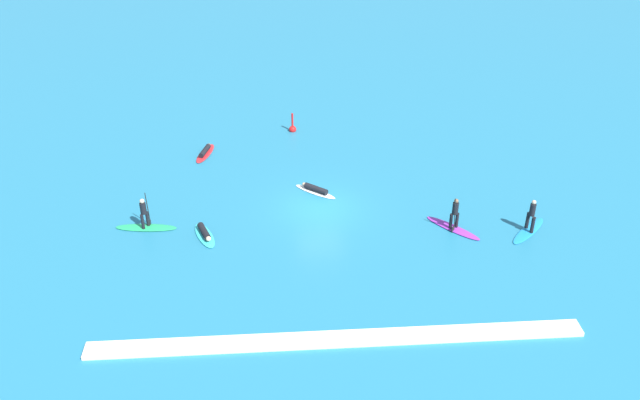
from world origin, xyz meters
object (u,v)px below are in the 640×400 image
(surfer_on_white_board, at_px, (315,190))
(surfer_on_blue_board, at_px, (530,224))
(surfer_on_green_board, at_px, (145,222))
(surfer_on_teal_board, at_px, (205,234))
(surfer_on_purple_board, at_px, (454,222))
(marker_buoy, at_px, (293,128))
(surfer_on_red_board, at_px, (205,152))

(surfer_on_white_board, xyz_separation_m, surfer_on_blue_board, (10.77, -4.77, 0.28))
(surfer_on_white_board, relative_size, surfer_on_green_board, 0.76)
(surfer_on_teal_board, height_order, surfer_on_blue_board, surfer_on_blue_board)
(surfer_on_green_board, bearing_deg, surfer_on_white_board, 24.70)
(surfer_on_purple_board, bearing_deg, surfer_on_blue_board, 40.10)
(surfer_on_teal_board, height_order, surfer_on_purple_board, surfer_on_purple_board)
(surfer_on_green_board, distance_m, marker_buoy, 13.99)
(surfer_on_green_board, bearing_deg, surfer_on_purple_board, 1.43)
(marker_buoy, bearing_deg, surfer_on_blue_board, -48.04)
(surfer_on_red_board, xyz_separation_m, marker_buoy, (5.63, 3.08, 0.06))
(marker_buoy, bearing_deg, surfer_on_white_board, -83.00)
(surfer_on_green_board, relative_size, marker_buoy, 2.31)
(surfer_on_teal_board, xyz_separation_m, marker_buoy, (4.90, 12.44, 0.05))
(surfer_on_purple_board, xyz_separation_m, marker_buoy, (-7.94, 12.62, -0.22))
(surfer_on_green_board, relative_size, surfer_on_blue_board, 1.18)
(surfer_on_green_board, xyz_separation_m, marker_buoy, (8.01, 11.48, -0.19))
(surfer_on_teal_board, relative_size, surfer_on_green_board, 0.80)
(surfer_on_green_board, distance_m, surfer_on_purple_board, 15.99)
(surfer_on_teal_board, height_order, surfer_on_red_board, surfer_on_teal_board)
(surfer_on_teal_board, relative_size, surfer_on_purple_board, 0.92)
(surfer_on_purple_board, relative_size, surfer_on_red_board, 1.01)
(surfer_on_red_board, bearing_deg, marker_buoy, -46.66)
(surfer_on_white_board, xyz_separation_m, surfer_on_green_board, (-9.03, -3.14, 0.23))
(surfer_on_purple_board, height_order, surfer_on_red_board, surfer_on_purple_board)
(surfer_on_teal_board, distance_m, surfer_on_blue_board, 16.71)
(surfer_on_teal_board, bearing_deg, surfer_on_white_board, 103.42)
(surfer_on_red_board, bearing_deg, surfer_on_blue_board, -105.29)
(surfer_on_red_board, height_order, marker_buoy, marker_buoy)
(surfer_on_white_board, distance_m, surfer_on_red_board, 8.48)
(surfer_on_white_board, height_order, marker_buoy, marker_buoy)
(surfer_on_white_board, distance_m, surfer_on_blue_board, 11.78)
(surfer_on_blue_board, bearing_deg, surfer_on_red_board, -75.44)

